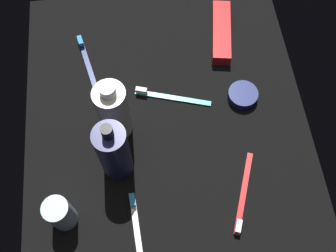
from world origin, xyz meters
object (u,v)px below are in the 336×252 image
at_px(deodorant_stick, 60,214).
at_px(toothbrush_white, 137,232).
at_px(bodywash_bottle, 113,112).
at_px(toothbrush_teal, 168,96).
at_px(toothbrush_red, 243,197).
at_px(cream_tin_left, 243,95).
at_px(toothpaste_box_red, 221,32).
at_px(toothbrush_navy, 88,63).
at_px(lotion_bottle, 114,152).

height_order(deodorant_stick, toothbrush_white, deodorant_stick).
bearing_deg(bodywash_bottle, toothbrush_teal, -62.14).
xyz_separation_m(toothbrush_red, cream_tin_left, (0.24, -0.05, 0.00)).
height_order(deodorant_stick, cream_tin_left, deodorant_stick).
bearing_deg(toothbrush_red, deodorant_stick, 90.05).
bearing_deg(cream_tin_left, bodywash_bottle, 98.68).
height_order(toothbrush_white, cream_tin_left, same).
xyz_separation_m(deodorant_stick, toothpaste_box_red, (0.42, -0.39, -0.03)).
distance_m(bodywash_bottle, toothbrush_teal, 0.16).
relative_size(toothbrush_teal, toothbrush_navy, 0.99).
xyz_separation_m(toothbrush_teal, toothpaste_box_red, (0.16, -0.15, 0.01)).
bearing_deg(toothbrush_white, bodywash_bottle, 5.79).
bearing_deg(lotion_bottle, bodywash_bottle, -2.18).
distance_m(toothbrush_teal, toothbrush_white, 0.32).
relative_size(toothbrush_white, toothpaste_box_red, 1.02).
xyz_separation_m(bodywash_bottle, deodorant_stick, (-0.19, 0.12, -0.04)).
distance_m(lotion_bottle, toothpaste_box_red, 0.43).
bearing_deg(toothbrush_red, toothpaste_box_red, -3.52).
height_order(toothbrush_white, toothbrush_navy, same).
height_order(toothbrush_navy, cream_tin_left, same).
xyz_separation_m(bodywash_bottle, toothpaste_box_red, (0.23, -0.28, -0.07)).
relative_size(deodorant_stick, toothbrush_teal, 0.52).
bearing_deg(cream_tin_left, toothbrush_red, 169.13).
bearing_deg(toothbrush_navy, lotion_bottle, -167.98).
bearing_deg(bodywash_bottle, toothbrush_navy, 18.91).
bearing_deg(toothbrush_teal, toothbrush_navy, 58.16).
relative_size(lotion_bottle, deodorant_stick, 2.19).
bearing_deg(deodorant_stick, bodywash_bottle, -31.93).
height_order(bodywash_bottle, toothbrush_red, bodywash_bottle).
bearing_deg(deodorant_stick, toothbrush_white, -107.42).
bearing_deg(toothbrush_white, toothbrush_navy, 11.60).
xyz_separation_m(toothbrush_red, toothbrush_navy, (0.37, 0.31, 0.00)).
xyz_separation_m(toothbrush_white, cream_tin_left, (0.28, -0.27, 0.00)).
xyz_separation_m(bodywash_bottle, toothbrush_navy, (0.18, 0.06, -0.08)).
bearing_deg(bodywash_bottle, toothbrush_white, -174.21).
distance_m(bodywash_bottle, toothbrush_red, 0.32).
relative_size(toothbrush_white, cream_tin_left, 2.62).
height_order(toothbrush_red, toothpaste_box_red, toothpaste_box_red).
height_order(bodywash_bottle, deodorant_stick, bodywash_bottle).
bearing_deg(deodorant_stick, toothbrush_navy, -8.89).
distance_m(toothpaste_box_red, cream_tin_left, 0.18).
bearing_deg(toothbrush_red, lotion_bottle, 68.71).
bearing_deg(toothbrush_navy, cream_tin_left, -110.63).
xyz_separation_m(lotion_bottle, deodorant_stick, (-0.10, 0.12, -0.04)).
bearing_deg(toothbrush_teal, cream_tin_left, -96.57).
bearing_deg(toothbrush_navy, toothpaste_box_red, -82.15).
height_order(toothbrush_teal, toothbrush_white, same).
bearing_deg(bodywash_bottle, toothpaste_box_red, -50.67).
relative_size(toothbrush_teal, toothbrush_red, 1.02).
relative_size(deodorant_stick, toothbrush_white, 0.50).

